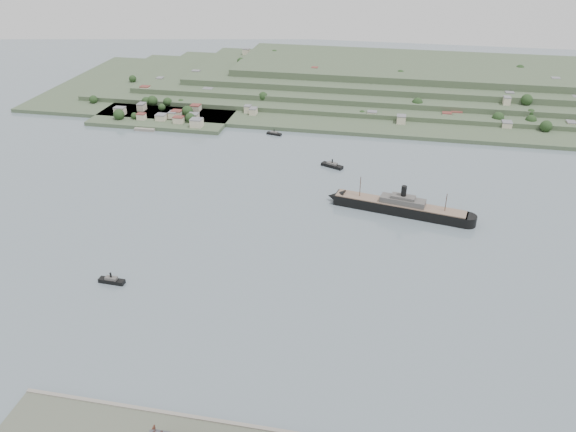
# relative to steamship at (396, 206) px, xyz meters

# --- Properties ---
(ground) EXTENTS (1400.00, 1400.00, 0.00)m
(ground) POSITION_rel_steamship_xyz_m (-58.86, -72.12, -5.10)
(ground) COLOR slate
(ground) RESTS_ON ground
(far_peninsula) EXTENTS (760.00, 309.00, 30.00)m
(far_peninsula) POSITION_rel_steamship_xyz_m (-30.96, 320.97, 6.78)
(far_peninsula) COLOR #31432D
(far_peninsula) RESTS_ON ground
(steamship) EXTENTS (114.25, 34.02, 27.61)m
(steamship) POSITION_rel_steamship_xyz_m (0.00, 0.00, 0.00)
(steamship) COLOR black
(steamship) RESTS_ON ground
(tugboat) EXTENTS (16.92, 5.20, 7.53)m
(tugboat) POSITION_rel_steamship_xyz_m (-171.39, -128.58, -3.26)
(tugboat) COLOR black
(tugboat) RESTS_ON ground
(ferry_west) EXTENTS (16.19, 7.66, 5.86)m
(ferry_west) POSITION_rel_steamship_xyz_m (-127.64, 146.16, -3.69)
(ferry_west) COLOR black
(ferry_west) RESTS_ON ground
(ferry_east) EXTENTS (21.12, 13.63, 7.72)m
(ferry_east) POSITION_rel_steamship_xyz_m (-58.47, 75.52, -3.24)
(ferry_east) COLOR black
(ferry_east) RESTS_ON ground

